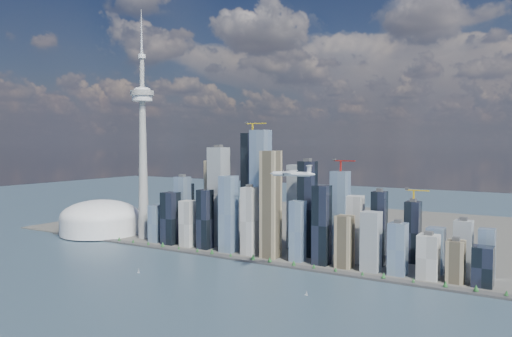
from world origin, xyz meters
The scene contains 10 objects.
ground centered at (0.00, 0.00, 0.00)m, with size 4000.00×4000.00×0.00m, color #304654.
seawall centered at (0.00, 250.00, 2.00)m, with size 1100.00×22.00×4.00m, color #383838.
land centered at (0.00, 700.00, 1.50)m, with size 1400.00×900.00×3.00m, color #4C4C47.
shoreline_trees centered at (0.00, 250.00, 8.78)m, with size 960.53×7.20×8.80m.
skyscraper_cluster centered at (59.61, 336.81, 87.65)m, with size 736.00×142.00×280.85m.
needle_tower centered at (-300.00, 310.00, 235.84)m, with size 56.00×56.00×550.50m.
dome_stadium centered at (-440.00, 300.00, 39.44)m, with size 200.00×200.00×86.00m.
airplane centered at (186.51, 148.18, 185.71)m, with size 76.68×68.20×18.78m.
sailboat_west centered at (-85.07, 71.26, 3.05)m, with size 6.87×3.14×9.51m.
sailboat_east centered at (233.07, 107.03, 2.69)m, with size 6.04×2.93×8.39m.
Camera 1 is at (556.90, -584.35, 236.58)m, focal length 35.00 mm.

